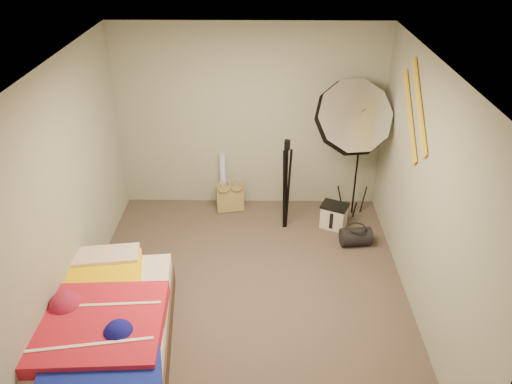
{
  "coord_description": "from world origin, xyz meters",
  "views": [
    {
      "loc": [
        0.17,
        -4.15,
        3.69
      ],
      "look_at": [
        0.1,
        0.6,
        0.95
      ],
      "focal_mm": 35.0,
      "sensor_mm": 36.0,
      "label": 1
    }
  ],
  "objects_px": {
    "tote_bag": "(230,198)",
    "duffel_bag": "(356,237)",
    "wrapping_roll": "(223,181)",
    "camera_case": "(334,217)",
    "bed": "(95,332)",
    "camera_tripod": "(286,179)",
    "photo_umbrella": "(352,118)"
  },
  "relations": [
    {
      "from": "duffel_bag",
      "to": "camera_tripod",
      "type": "xyz_separation_m",
      "value": [
        -0.87,
        0.39,
        0.6
      ]
    },
    {
      "from": "tote_bag",
      "to": "wrapping_roll",
      "type": "height_order",
      "value": "wrapping_roll"
    },
    {
      "from": "tote_bag",
      "to": "duffel_bag",
      "type": "relative_size",
      "value": 0.98
    },
    {
      "from": "duffel_bag",
      "to": "wrapping_roll",
      "type": "bearing_deg",
      "value": 144.2
    },
    {
      "from": "wrapping_roll",
      "to": "camera_case",
      "type": "xyz_separation_m",
      "value": [
        1.48,
        -0.55,
        -0.22
      ]
    },
    {
      "from": "tote_bag",
      "to": "camera_case",
      "type": "xyz_separation_m",
      "value": [
        1.38,
        -0.4,
        -0.03
      ]
    },
    {
      "from": "photo_umbrella",
      "to": "wrapping_roll",
      "type": "bearing_deg",
      "value": 168.17
    },
    {
      "from": "photo_umbrella",
      "to": "bed",
      "type": "bearing_deg",
      "value": -137.5
    },
    {
      "from": "tote_bag",
      "to": "duffel_bag",
      "type": "distance_m",
      "value": 1.8
    },
    {
      "from": "tote_bag",
      "to": "wrapping_roll",
      "type": "distance_m",
      "value": 0.26
    },
    {
      "from": "wrapping_roll",
      "to": "camera_tripod",
      "type": "height_order",
      "value": "camera_tripod"
    },
    {
      "from": "camera_tripod",
      "to": "wrapping_roll",
      "type": "bearing_deg",
      "value": 146.34
    },
    {
      "from": "camera_case",
      "to": "duffel_bag",
      "type": "height_order",
      "value": "camera_case"
    },
    {
      "from": "tote_bag",
      "to": "bed",
      "type": "distance_m",
      "value": 2.81
    },
    {
      "from": "wrapping_roll",
      "to": "camera_tripod",
      "type": "relative_size",
      "value": 0.6
    },
    {
      "from": "camera_case",
      "to": "bed",
      "type": "bearing_deg",
      "value": -114.13
    },
    {
      "from": "duffel_bag",
      "to": "camera_case",
      "type": "bearing_deg",
      "value": 113.09
    },
    {
      "from": "wrapping_roll",
      "to": "camera_case",
      "type": "relative_size",
      "value": 2.43
    },
    {
      "from": "wrapping_roll",
      "to": "photo_umbrella",
      "type": "distance_m",
      "value": 1.98
    },
    {
      "from": "duffel_bag",
      "to": "camera_tripod",
      "type": "relative_size",
      "value": 0.3
    },
    {
      "from": "wrapping_roll",
      "to": "bed",
      "type": "xyz_separation_m",
      "value": [
        -0.98,
        -2.74,
        -0.09
      ]
    },
    {
      "from": "wrapping_roll",
      "to": "duffel_bag",
      "type": "distance_m",
      "value": 1.97
    },
    {
      "from": "tote_bag",
      "to": "camera_case",
      "type": "bearing_deg",
      "value": -28.68
    },
    {
      "from": "tote_bag",
      "to": "duffel_bag",
      "type": "xyz_separation_m",
      "value": [
        1.61,
        -0.8,
        -0.07
      ]
    },
    {
      "from": "photo_umbrella",
      "to": "camera_tripod",
      "type": "bearing_deg",
      "value": -164.59
    },
    {
      "from": "duffel_bag",
      "to": "tote_bag",
      "type": "bearing_deg",
      "value": 146.84
    },
    {
      "from": "wrapping_roll",
      "to": "duffel_bag",
      "type": "relative_size",
      "value": 1.99
    },
    {
      "from": "camera_case",
      "to": "tote_bag",
      "type": "bearing_deg",
      "value": -171.94
    },
    {
      "from": "bed",
      "to": "photo_umbrella",
      "type": "distance_m",
      "value": 3.73
    },
    {
      "from": "tote_bag",
      "to": "bed",
      "type": "height_order",
      "value": "bed"
    },
    {
      "from": "tote_bag",
      "to": "wrapping_roll",
      "type": "xyz_separation_m",
      "value": [
        -0.1,
        0.15,
        0.19
      ]
    },
    {
      "from": "bed",
      "to": "camera_tripod",
      "type": "height_order",
      "value": "camera_tripod"
    }
  ]
}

